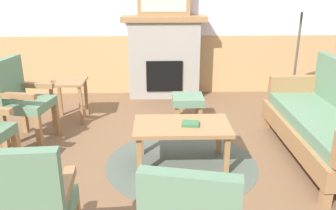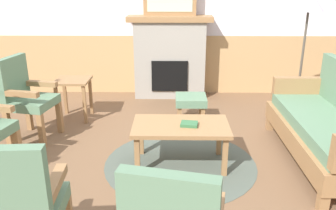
% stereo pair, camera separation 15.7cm
% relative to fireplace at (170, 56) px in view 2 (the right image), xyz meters
% --- Properties ---
extents(ground_plane, '(14.00, 14.00, 0.00)m').
position_rel_fireplace_xyz_m(ground_plane, '(0.00, -2.35, -0.65)').
color(ground_plane, brown).
extents(wall_back, '(7.20, 0.14, 2.70)m').
position_rel_fireplace_xyz_m(wall_back, '(0.00, 0.25, 0.66)').
color(wall_back, white).
rests_on(wall_back, ground_plane).
extents(fireplace, '(1.30, 0.44, 1.28)m').
position_rel_fireplace_xyz_m(fireplace, '(0.00, 0.00, 0.00)').
color(fireplace, gray).
rests_on(fireplace, ground_plane).
extents(couch, '(0.70, 1.80, 0.98)m').
position_rel_fireplace_xyz_m(couch, '(1.63, -2.19, -0.26)').
color(couch, olive).
rests_on(couch, ground_plane).
extents(coffee_table, '(0.96, 0.56, 0.44)m').
position_rel_fireplace_xyz_m(coffee_table, '(0.13, -2.26, -0.27)').
color(coffee_table, olive).
rests_on(coffee_table, ground_plane).
extents(round_rug, '(1.56, 1.56, 0.01)m').
position_rel_fireplace_xyz_m(round_rug, '(0.13, -2.26, -0.65)').
color(round_rug, '#4C564C').
rests_on(round_rug, ground_plane).
extents(book_on_table, '(0.18, 0.16, 0.03)m').
position_rel_fireplace_xyz_m(book_on_table, '(0.21, -2.29, -0.20)').
color(book_on_table, '#33663D').
rests_on(book_on_table, coffee_table).
extents(footstool, '(0.40, 0.40, 0.36)m').
position_rel_fireplace_xyz_m(footstool, '(0.29, -1.12, -0.37)').
color(footstool, olive).
rests_on(footstool, ground_plane).
extents(armchair_near_fireplace, '(0.56, 0.56, 0.98)m').
position_rel_fireplace_xyz_m(armchair_near_fireplace, '(-1.66, -1.64, -0.11)').
color(armchair_near_fireplace, olive).
rests_on(armchair_near_fireplace, ground_plane).
extents(armchair_front_left, '(0.51, 0.51, 0.98)m').
position_rel_fireplace_xyz_m(armchair_front_left, '(-0.87, -3.74, -0.11)').
color(armchair_front_left, olive).
rests_on(armchair_front_left, ground_plane).
extents(side_table, '(0.44, 0.44, 0.55)m').
position_rel_fireplace_xyz_m(side_table, '(-1.28, -1.00, -0.22)').
color(side_table, olive).
rests_on(side_table, ground_plane).
extents(floor_lamp_by_couch, '(0.36, 0.36, 1.68)m').
position_rel_fireplace_xyz_m(floor_lamp_by_couch, '(1.73, -0.97, 0.80)').
color(floor_lamp_by_couch, '#332D28').
rests_on(floor_lamp_by_couch, ground_plane).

